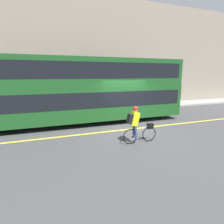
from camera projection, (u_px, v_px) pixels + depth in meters
The scene contains 6 objects.
ground_plane at pixel (133, 130), 8.96m from camera, with size 80.00×80.00×0.00m, color #424244.
road_center_line at pixel (131, 129), 9.17m from camera, with size 50.00×0.14×0.01m, color yellow.
sidewalk_curb at pixel (102, 109), 14.32m from camera, with size 60.00×2.15×0.13m.
building_facade at pixel (97, 54), 14.51m from camera, with size 60.00×0.30×8.96m.
bus at pixel (81, 88), 10.01m from camera, with size 11.97×2.60×3.69m.
cyclist_on_bike at pixel (137, 123), 7.12m from camera, with size 1.53×0.32×1.57m.
Camera 1 is at (-3.82, -7.74, 2.81)m, focal length 28.00 mm.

